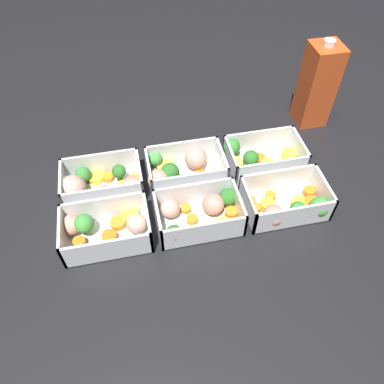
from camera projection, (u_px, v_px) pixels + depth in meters
ground_plane at (192, 198)px, 0.75m from camera, size 4.00×4.00×0.00m
container_near_left at (104, 228)px, 0.68m from camera, size 0.17×0.11×0.06m
container_near_center at (201, 213)px, 0.70m from camera, size 0.16×0.10×0.06m
container_near_right at (288, 205)px, 0.71m from camera, size 0.16×0.10×0.06m
container_far_left at (101, 185)px, 0.74m from camera, size 0.17×0.12×0.06m
container_far_center at (181, 170)px, 0.77m from camera, size 0.17×0.11×0.06m
container_far_right at (258, 157)px, 0.79m from camera, size 0.16×0.10×0.06m
juice_carton at (317, 85)px, 0.84m from camera, size 0.07×0.07×0.20m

